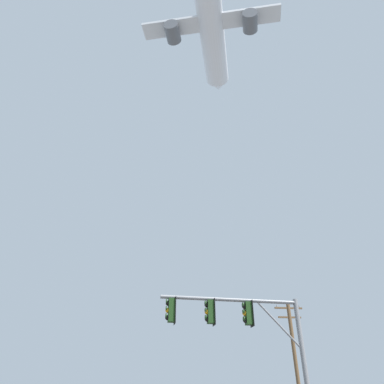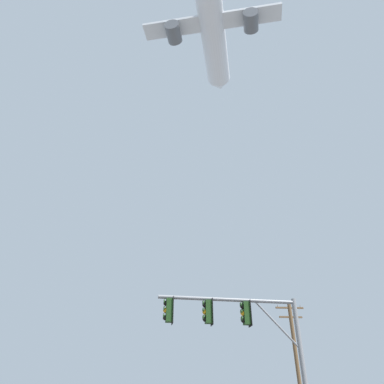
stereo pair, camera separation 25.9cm
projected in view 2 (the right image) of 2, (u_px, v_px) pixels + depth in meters
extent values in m
cylinder|color=slate|center=(304.00, 373.00, 14.03)|extent=(0.20, 0.20, 5.69)
cylinder|color=slate|center=(228.00, 300.00, 14.98)|extent=(5.82, 0.69, 0.15)
cylinder|color=slate|center=(277.00, 324.00, 14.81)|extent=(1.81, 0.25, 1.90)
cube|color=#193814|center=(169.00, 310.00, 14.36)|extent=(0.29, 0.34, 0.90)
cylinder|color=#193814|center=(170.00, 298.00, 14.62)|extent=(0.05, 0.05, 0.12)
cube|color=black|center=(173.00, 311.00, 14.38)|extent=(0.07, 0.46, 1.04)
sphere|color=black|center=(166.00, 303.00, 14.48)|extent=(0.20, 0.20, 0.20)
cylinder|color=#193814|center=(164.00, 302.00, 14.50)|extent=(0.06, 0.21, 0.21)
sphere|color=orange|center=(166.00, 311.00, 14.34)|extent=(0.20, 0.20, 0.20)
cylinder|color=#193814|center=(164.00, 309.00, 14.36)|extent=(0.06, 0.21, 0.21)
sphere|color=black|center=(165.00, 318.00, 14.19)|extent=(0.20, 0.20, 0.20)
cylinder|color=#193814|center=(164.00, 316.00, 14.22)|extent=(0.06, 0.21, 0.21)
cube|color=#193814|center=(208.00, 312.00, 14.59)|extent=(0.29, 0.34, 0.90)
cylinder|color=#193814|center=(208.00, 299.00, 14.85)|extent=(0.05, 0.05, 0.12)
cube|color=black|center=(212.00, 312.00, 14.61)|extent=(0.07, 0.46, 1.04)
sphere|color=black|center=(205.00, 305.00, 14.71)|extent=(0.20, 0.20, 0.20)
cylinder|color=#193814|center=(203.00, 303.00, 14.73)|extent=(0.06, 0.21, 0.21)
sphere|color=orange|center=(205.00, 312.00, 14.57)|extent=(0.20, 0.20, 0.20)
cylinder|color=#193814|center=(203.00, 310.00, 14.59)|extent=(0.06, 0.21, 0.21)
sphere|color=black|center=(205.00, 319.00, 14.43)|extent=(0.20, 0.20, 0.20)
cylinder|color=#193814|center=(203.00, 318.00, 14.45)|extent=(0.06, 0.21, 0.21)
cube|color=#193814|center=(246.00, 313.00, 14.82)|extent=(0.29, 0.34, 0.90)
cylinder|color=#193814|center=(245.00, 301.00, 15.08)|extent=(0.05, 0.05, 0.12)
cube|color=black|center=(250.00, 313.00, 14.84)|extent=(0.07, 0.46, 1.04)
sphere|color=black|center=(242.00, 307.00, 14.94)|extent=(0.20, 0.20, 0.20)
cylinder|color=#193814|center=(241.00, 305.00, 14.96)|extent=(0.06, 0.21, 0.21)
sphere|color=orange|center=(243.00, 313.00, 14.80)|extent=(0.20, 0.20, 0.20)
cylinder|color=#193814|center=(241.00, 312.00, 14.82)|extent=(0.06, 0.21, 0.21)
sphere|color=black|center=(243.00, 321.00, 14.66)|extent=(0.20, 0.20, 0.20)
cylinder|color=#193814|center=(242.00, 319.00, 14.68)|extent=(0.06, 0.21, 0.21)
cylinder|color=brown|center=(297.00, 363.00, 26.09)|extent=(0.28, 0.28, 8.78)
cube|color=brown|center=(289.00, 308.00, 28.08)|extent=(2.20, 0.12, 0.12)
cube|color=brown|center=(291.00, 317.00, 27.72)|extent=(1.80, 0.12, 0.12)
cylinder|color=gray|center=(278.00, 306.00, 28.08)|extent=(0.10, 0.10, 0.18)
cylinder|color=gray|center=(300.00, 306.00, 28.20)|extent=(0.10, 0.10, 0.18)
cylinder|color=white|center=(212.00, 23.00, 56.30)|extent=(9.28, 22.85, 4.01)
cone|color=white|center=(220.00, 84.00, 66.92)|extent=(4.36, 3.59, 3.81)
cube|color=silver|center=(211.00, 22.00, 55.46)|extent=(21.33, 7.77, 0.45)
cylinder|color=#595B60|center=(173.00, 33.00, 55.69)|extent=(2.91, 3.46, 2.25)
cylinder|color=#595B60|center=(251.00, 21.00, 54.00)|extent=(2.91, 3.46, 2.25)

